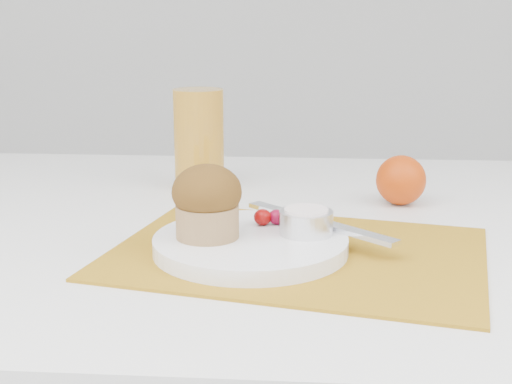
# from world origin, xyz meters

# --- Properties ---
(placemat) EXTENTS (0.45, 0.37, 0.00)m
(placemat) POSITION_xyz_m (0.06, -0.07, 0.75)
(placemat) COLOR #AA7717
(placemat) RESTS_ON table
(plate) EXTENTS (0.23, 0.23, 0.02)m
(plate) POSITION_xyz_m (0.01, -0.08, 0.76)
(plate) COLOR white
(plate) RESTS_ON placemat
(ramekin) EXTENTS (0.07, 0.07, 0.03)m
(ramekin) POSITION_xyz_m (0.07, -0.06, 0.78)
(ramekin) COLOR silver
(ramekin) RESTS_ON plate
(cream) EXTENTS (0.05, 0.05, 0.01)m
(cream) POSITION_xyz_m (0.07, -0.06, 0.80)
(cream) COLOR white
(cream) RESTS_ON ramekin
(raspberry_near) EXTENTS (0.02, 0.02, 0.02)m
(raspberry_near) POSITION_xyz_m (0.02, -0.04, 0.78)
(raspberry_near) COLOR #600302
(raspberry_near) RESTS_ON plate
(raspberry_far) EXTENTS (0.02, 0.02, 0.02)m
(raspberry_far) POSITION_xyz_m (0.03, -0.03, 0.78)
(raspberry_far) COLOR #550218
(raspberry_far) RESTS_ON plate
(butter_knife) EXTENTS (0.17, 0.16, 0.01)m
(butter_knife) POSITION_xyz_m (0.08, -0.03, 0.77)
(butter_knife) COLOR silver
(butter_knife) RESTS_ON plate
(orange) EXTENTS (0.07, 0.07, 0.07)m
(orange) POSITION_xyz_m (0.20, 0.14, 0.78)
(orange) COLOR #C83F07
(orange) RESTS_ON table
(juice_glass) EXTENTS (0.09, 0.09, 0.15)m
(juice_glass) POSITION_xyz_m (-0.09, 0.21, 0.82)
(juice_glass) COLOR #C48824
(juice_glass) RESTS_ON table
(muffin) EXTENTS (0.08, 0.08, 0.08)m
(muffin) POSITION_xyz_m (-0.04, -0.08, 0.81)
(muffin) COLOR #AB8352
(muffin) RESTS_ON plate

